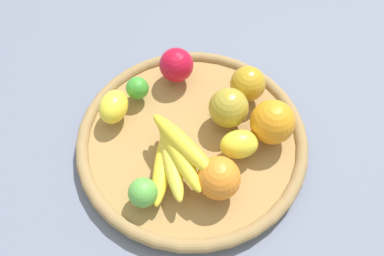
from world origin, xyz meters
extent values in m
plane|color=slate|center=(0.00, 0.00, 0.00)|extent=(2.40, 2.40, 0.00)
cylinder|color=#A57E47|center=(0.00, 0.00, 0.01)|extent=(0.41, 0.41, 0.02)
torus|color=#98784A|center=(0.00, 0.00, 0.02)|extent=(0.43, 0.43, 0.02)
sphere|color=#AB952E|center=(0.01, -0.07, 0.07)|extent=(0.09, 0.09, 0.07)
sphere|color=green|center=(0.12, 0.07, 0.06)|extent=(0.05, 0.05, 0.04)
sphere|color=orange|center=(-0.12, -0.01, 0.07)|extent=(0.08, 0.08, 0.07)
ellipsoid|color=yellow|center=(-0.05, 0.07, 0.05)|extent=(0.16, 0.09, 0.03)
ellipsoid|color=yellow|center=(-0.05, 0.05, 0.06)|extent=(0.16, 0.04, 0.03)
ellipsoid|color=yellow|center=(-0.05, 0.04, 0.08)|extent=(0.16, 0.06, 0.03)
ellipsoid|color=yellow|center=(-0.05, 0.03, 0.09)|extent=(0.16, 0.09, 0.03)
ellipsoid|color=yellow|center=(-0.06, -0.07, 0.06)|extent=(0.06, 0.07, 0.05)
sphere|color=#C08F1E|center=(0.06, -0.13, 0.07)|extent=(0.08, 0.08, 0.07)
ellipsoid|color=yellow|center=(0.08, 0.13, 0.06)|extent=(0.09, 0.08, 0.05)
sphere|color=red|center=(0.14, -0.01, 0.07)|extent=(0.09, 0.09, 0.07)
sphere|color=orange|center=(-0.04, -0.13, 0.07)|extent=(0.10, 0.10, 0.08)
sphere|color=#5BAA43|center=(-0.10, 0.11, 0.06)|extent=(0.07, 0.07, 0.05)
camera|label=1|loc=(-0.37, 0.11, 0.63)|focal=36.24mm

